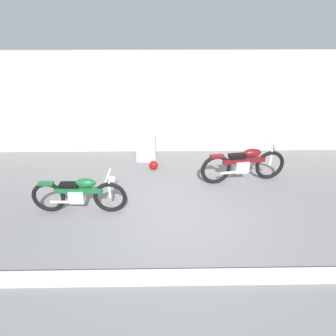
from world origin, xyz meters
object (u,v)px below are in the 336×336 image
Objects in this scene: motorcycle_maroon at (244,164)px; stone_marker at (146,149)px; motorcycle_green at (80,194)px; helmet at (154,165)px.

stone_marker is at bearing 145.03° from motorcycle_maroon.
stone_marker is 0.34× the size of motorcycle_maroon.
helmet is at bearing 54.56° from motorcycle_green.
motorcycle_maroon reaches higher than helmet.
motorcycle_maroon is at bearing 20.34° from motorcycle_green.
helmet is 0.12× the size of motorcycle_green.
motorcycle_green is 3.98m from motorcycle_maroon.
helmet is at bearing 153.78° from motorcycle_maroon.
motorcycle_green reaches higher than helmet.
motorcycle_green is at bearing -116.98° from stone_marker.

